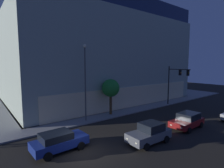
# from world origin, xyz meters

# --- Properties ---
(ground_plane) EXTENTS (120.00, 120.00, 0.00)m
(ground_plane) POSITION_xyz_m (0.00, 0.00, 0.00)
(ground_plane) COLOR black
(sidewalk_corner) EXTENTS (80.00, 60.00, 0.15)m
(sidewalk_corner) POSITION_xyz_m (0.00, 35.93, 0.07)
(sidewalk_corner) COLOR gray
(sidewalk_corner) RESTS_ON ground
(modern_building) EXTENTS (33.33, 29.24, 18.31)m
(modern_building) POSITION_xyz_m (13.71, 22.98, 9.08)
(modern_building) COLOR #4C4C51
(modern_building) RESTS_ON ground
(traffic_light_far_corner) EXTENTS (0.47, 4.08, 6.59)m
(traffic_light_far_corner) POSITION_xyz_m (19.96, 4.90, 4.75)
(traffic_light_far_corner) COLOR black
(traffic_light_far_corner) RESTS_ON sidewalk_corner
(street_lamp_sidewalk) EXTENTS (0.44, 0.44, 9.30)m
(street_lamp_sidewalk) POSITION_xyz_m (4.01, 6.96, 5.87)
(street_lamp_sidewalk) COLOR #494949
(street_lamp_sidewalk) RESTS_ON sidewalk_corner
(sidewalk_tree) EXTENTS (2.44, 2.44, 4.91)m
(sidewalk_tree) POSITION_xyz_m (8.12, 7.28, 3.79)
(sidewalk_tree) COLOR #4F381E
(sidewalk_tree) RESTS_ON sidewalk_corner
(car_blue) EXTENTS (4.54, 2.35, 1.59)m
(car_blue) POSITION_xyz_m (-1.44, 1.68, 0.83)
(car_blue) COLOR navy
(car_blue) RESTS_ON ground
(car_grey) EXTENTS (4.24, 2.20, 1.79)m
(car_grey) POSITION_xyz_m (5.65, -1.79, 0.88)
(car_grey) COLOR slate
(car_grey) RESTS_ON ground
(car_red) EXTENTS (4.40, 2.29, 1.65)m
(car_red) POSITION_xyz_m (11.98, -1.84, 0.84)
(car_red) COLOR maroon
(car_red) RESTS_ON ground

